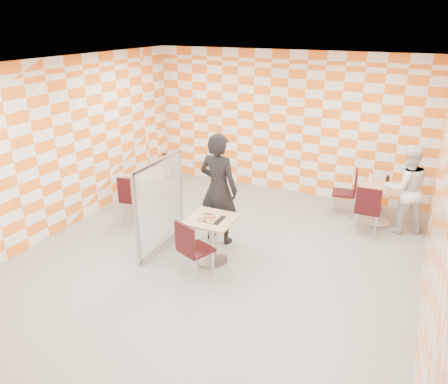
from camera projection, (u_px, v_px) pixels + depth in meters
name	position (u px, v px, depth m)	size (l,w,h in m)	color
room_shell	(228.00, 163.00, 6.76)	(7.00, 7.00, 7.00)	gray
main_table	(212.00, 232.00, 6.73)	(0.70, 0.70, 0.75)	#DCB376
second_table	(379.00, 197.00, 8.04)	(0.70, 0.70, 0.75)	#DCB376
empty_table	(150.00, 184.00, 8.66)	(0.70, 0.70, 0.75)	#DCB376
chair_main_front	(191.00, 246.00, 6.26)	(0.55, 0.56, 0.92)	black
chair_second_front	(368.00, 207.00, 7.54)	(0.43, 0.44, 0.92)	black
chair_second_side	(349.00, 189.00, 8.34)	(0.49, 0.48, 0.92)	black
chair_empty_near	(132.00, 196.00, 8.01)	(0.48, 0.49, 0.92)	black
chair_empty_far	(166.00, 173.00, 9.18)	(0.54, 0.55, 0.92)	black
partition	(160.00, 205.00, 7.02)	(0.08, 1.38, 1.55)	white
man_dark	(218.00, 189.00, 7.24)	(0.69, 0.45, 1.90)	black
man_white	(406.00, 189.00, 7.64)	(0.78, 0.61, 1.61)	white
pizza_on_foil	(211.00, 218.00, 6.62)	(0.40, 0.40, 0.04)	silver
sport_bottle	(371.00, 177.00, 8.10)	(0.06, 0.06, 0.20)	white
soda_bottle	(387.00, 181.00, 7.87)	(0.07, 0.07, 0.23)	black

